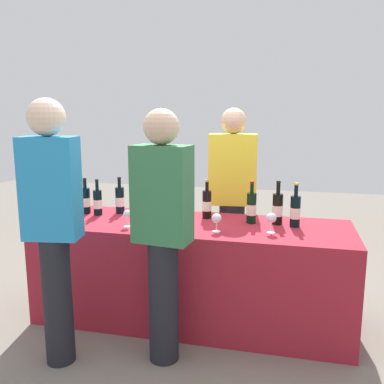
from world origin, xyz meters
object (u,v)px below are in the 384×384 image
(wine_bottle_2, at_px, (120,200))
(wine_bottle_6, at_px, (278,208))
(wine_bottle_7, at_px, (295,211))
(wine_bottle_5, at_px, (251,208))
(wine_bottle_0, at_px, (86,200))
(wine_glass_2, at_px, (271,219))
(wine_bottle_4, at_px, (207,204))
(wine_bottle_3, at_px, (152,203))
(wine_glass_0, at_px, (127,215))
(wine_glass_1, at_px, (217,219))
(guest_1, at_px, (163,227))
(server_pouring, at_px, (232,195))
(guest_0, at_px, (53,220))
(wine_bottle_1, at_px, (98,202))

(wine_bottle_2, distance_m, wine_bottle_6, 1.33)
(wine_bottle_7, bearing_deg, wine_bottle_5, 174.64)
(wine_bottle_0, relative_size, wine_glass_2, 2.07)
(wine_bottle_4, bearing_deg, wine_bottle_3, -175.33)
(wine_bottle_2, distance_m, wine_bottle_5, 1.14)
(wine_bottle_3, relative_size, wine_glass_0, 2.42)
(wine_glass_1, bearing_deg, wine_bottle_2, 157.55)
(wine_bottle_4, distance_m, guest_1, 0.81)
(wine_bottle_7, height_order, wine_glass_0, wine_bottle_7)
(wine_glass_2, bearing_deg, wine_bottle_2, 166.23)
(wine_bottle_4, relative_size, wine_bottle_5, 0.96)
(wine_bottle_0, bearing_deg, wine_bottle_2, 14.19)
(wine_bottle_3, xyz_separation_m, wine_glass_1, (0.61, -0.34, -0.02))
(wine_glass_2, bearing_deg, wine_glass_1, -171.47)
(wine_glass_1, xyz_separation_m, server_pouring, (0.00, 0.80, 0.02))
(wine_bottle_0, bearing_deg, wine_bottle_5, 0.04)
(wine_bottle_6, height_order, server_pouring, server_pouring)
(wine_bottle_3, xyz_separation_m, guest_1, (0.33, -0.76, 0.01))
(wine_bottle_3, xyz_separation_m, wine_glass_2, (0.99, -0.28, -0.01))
(wine_bottle_2, xyz_separation_m, guest_1, (0.63, -0.79, 0.01))
(wine_bottle_3, bearing_deg, wine_bottle_4, 4.67)
(wine_bottle_5, bearing_deg, wine_bottle_4, 168.97)
(wine_bottle_3, xyz_separation_m, wine_bottle_5, (0.83, -0.03, 0.01))
(wine_bottle_6, distance_m, wine_glass_1, 0.53)
(wine_glass_0, bearing_deg, wine_bottle_7, 13.62)
(wine_bottle_5, distance_m, wine_glass_0, 0.96)
(wine_glass_0, bearing_deg, wine_bottle_4, 37.10)
(wine_bottle_7, distance_m, wine_glass_0, 1.27)
(server_pouring, bearing_deg, guest_1, 71.16)
(wine_glass_2, xyz_separation_m, server_pouring, (-0.39, 0.74, 0.01))
(wine_bottle_3, relative_size, wine_bottle_6, 0.94)
(wine_glass_0, relative_size, guest_1, 0.08)
(wine_glass_2, bearing_deg, wine_glass_0, -175.53)
(guest_0, bearing_deg, wine_bottle_0, 96.68)
(wine_glass_0, height_order, wine_glass_2, wine_glass_2)
(wine_glass_2, bearing_deg, wine_bottle_6, 82.45)
(wine_bottle_6, relative_size, wine_bottle_7, 1.02)
(wine_bottle_3, height_order, wine_bottle_5, wine_bottle_5)
(wine_bottle_0, distance_m, guest_0, 0.94)
(wine_glass_2, bearing_deg, wine_bottle_3, 164.16)
(wine_bottle_1, height_order, wine_bottle_7, wine_bottle_7)
(wine_bottle_3, xyz_separation_m, wine_bottle_4, (0.46, 0.04, 0.00))
(wine_bottle_1, relative_size, guest_0, 0.18)
(wine_glass_2, distance_m, guest_1, 0.82)
(wine_bottle_4, xyz_separation_m, guest_0, (-0.80, -0.98, 0.06))
(wine_glass_2, bearing_deg, wine_bottle_5, 123.83)
(wine_bottle_1, relative_size, wine_glass_0, 2.31)
(wine_bottle_1, relative_size, wine_bottle_2, 0.97)
(wine_bottle_7, relative_size, guest_1, 0.20)
(wine_bottle_1, height_order, wine_glass_1, wine_bottle_1)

